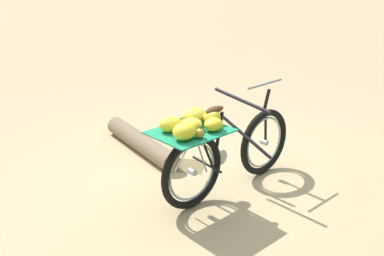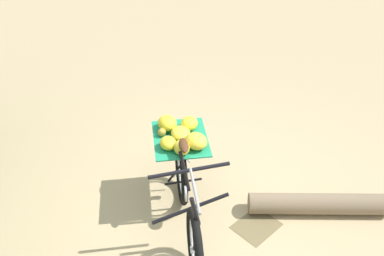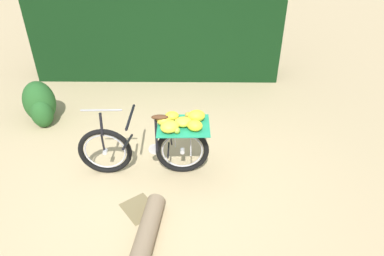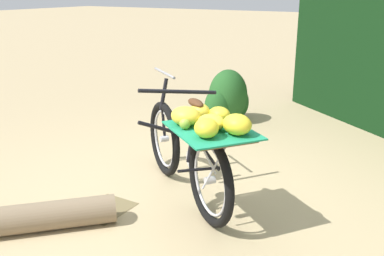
% 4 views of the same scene
% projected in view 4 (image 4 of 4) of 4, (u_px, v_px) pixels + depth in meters
% --- Properties ---
extents(ground_plane, '(60.00, 60.00, 0.00)m').
position_uv_depth(ground_plane, '(178.00, 204.00, 3.77)').
color(ground_plane, tan).
extents(bicycle, '(1.29, 1.62, 1.03)m').
position_uv_depth(bicycle, '(191.00, 146.00, 3.64)').
color(bicycle, black).
rests_on(bicycle, ground_plane).
extents(fallen_log, '(1.19, 1.16, 0.22)m').
position_uv_depth(fallen_log, '(19.00, 219.00, 3.30)').
color(fallen_log, '#7F6B51').
rests_on(fallen_log, ground_plane).
extents(shrub_cluster, '(0.76, 0.52, 0.72)m').
position_uv_depth(shrub_cluster, '(227.00, 99.00, 6.00)').
color(shrub_cluster, '#235623').
rests_on(shrub_cluster, ground_plane).
extents(leaf_litter_patch, '(0.44, 0.36, 0.01)m').
position_uv_depth(leaf_litter_patch, '(106.00, 209.00, 3.69)').
color(leaf_litter_patch, olive).
rests_on(leaf_litter_patch, ground_plane).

